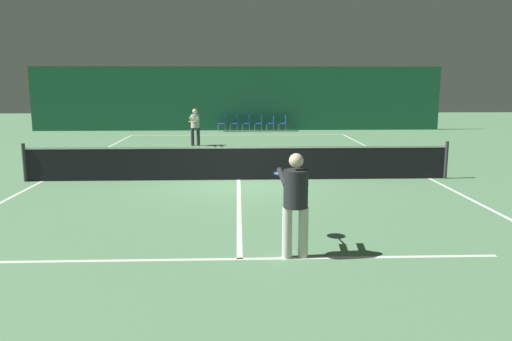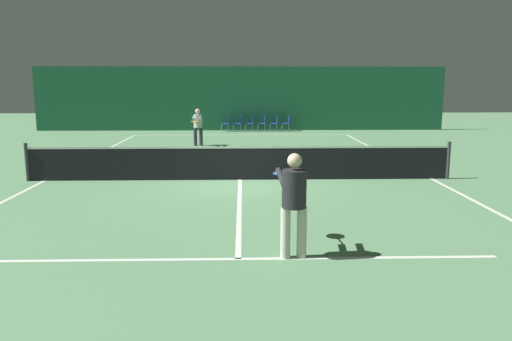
{
  "view_description": "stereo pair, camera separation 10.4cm",
  "coord_description": "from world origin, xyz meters",
  "px_view_note": "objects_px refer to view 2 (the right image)",
  "views": [
    {
      "loc": [
        -0.02,
        -13.89,
        2.77
      ],
      "look_at": [
        0.35,
        -3.85,
        0.96
      ],
      "focal_mm": 35.0,
      "sensor_mm": 36.0,
      "label": 1
    },
    {
      "loc": [
        0.08,
        -13.9,
        2.77
      ],
      "look_at": [
        0.35,
        -3.85,
        0.96
      ],
      "focal_mm": 35.0,
      "sensor_mm": 36.0,
      "label": 2
    }
  ],
  "objects_px": {
    "courtside_chair_0": "(226,123)",
    "courtside_chair_1": "(238,122)",
    "player_near": "(293,197)",
    "player_far": "(198,124)",
    "courtside_chair_3": "(263,122)",
    "courtside_chair_5": "(287,122)",
    "tennis_net": "(240,162)",
    "courtside_chair_4": "(275,122)",
    "courtside_chair_2": "(251,122)"
  },
  "relations": [
    {
      "from": "courtside_chair_3",
      "to": "courtside_chair_0",
      "type": "bearing_deg",
      "value": -90.0
    },
    {
      "from": "player_far",
      "to": "player_near",
      "type": "bearing_deg",
      "value": 12.97
    },
    {
      "from": "tennis_net",
      "to": "courtside_chair_5",
      "type": "relative_size",
      "value": 14.29
    },
    {
      "from": "tennis_net",
      "to": "courtside_chair_2",
      "type": "xyz_separation_m",
      "value": [
        0.52,
        13.9,
        -0.03
      ]
    },
    {
      "from": "player_near",
      "to": "courtside_chair_2",
      "type": "relative_size",
      "value": 1.99
    },
    {
      "from": "courtside_chair_3",
      "to": "courtside_chair_5",
      "type": "relative_size",
      "value": 1.0
    },
    {
      "from": "player_near",
      "to": "courtside_chair_5",
      "type": "relative_size",
      "value": 1.99
    },
    {
      "from": "tennis_net",
      "to": "courtside_chair_3",
      "type": "distance_m",
      "value": 13.95
    },
    {
      "from": "player_near",
      "to": "courtside_chair_1",
      "type": "bearing_deg",
      "value": -3.32
    },
    {
      "from": "player_near",
      "to": "courtside_chair_0",
      "type": "relative_size",
      "value": 1.99
    },
    {
      "from": "courtside_chair_5",
      "to": "courtside_chair_1",
      "type": "bearing_deg",
      "value": -90.0
    },
    {
      "from": "courtside_chair_2",
      "to": "courtside_chair_3",
      "type": "distance_m",
      "value": 0.68
    },
    {
      "from": "tennis_net",
      "to": "courtside_chair_2",
      "type": "height_order",
      "value": "tennis_net"
    },
    {
      "from": "courtside_chair_0",
      "to": "courtside_chair_2",
      "type": "distance_m",
      "value": 1.35
    },
    {
      "from": "player_far",
      "to": "courtside_chair_3",
      "type": "relative_size",
      "value": 1.89
    },
    {
      "from": "courtside_chair_1",
      "to": "courtside_chair_4",
      "type": "relative_size",
      "value": 1.0
    },
    {
      "from": "player_far",
      "to": "courtside_chair_2",
      "type": "xyz_separation_m",
      "value": [
        2.37,
        6.27,
        -0.44
      ]
    },
    {
      "from": "player_near",
      "to": "player_far",
      "type": "relative_size",
      "value": 1.05
    },
    {
      "from": "player_near",
      "to": "courtside_chair_3",
      "type": "bearing_deg",
      "value": -7.15
    },
    {
      "from": "courtside_chair_4",
      "to": "courtside_chair_3",
      "type": "bearing_deg",
      "value": -90.0
    },
    {
      "from": "courtside_chair_5",
      "to": "courtside_chair_2",
      "type": "bearing_deg",
      "value": -90.0
    },
    {
      "from": "courtside_chair_5",
      "to": "courtside_chair_3",
      "type": "bearing_deg",
      "value": -90.0
    },
    {
      "from": "player_far",
      "to": "courtside_chair_2",
      "type": "bearing_deg",
      "value": 161.16
    },
    {
      "from": "courtside_chair_0",
      "to": "courtside_chair_3",
      "type": "xyz_separation_m",
      "value": [
        2.03,
        0.0,
        0.0
      ]
    },
    {
      "from": "courtside_chair_1",
      "to": "courtside_chair_3",
      "type": "xyz_separation_m",
      "value": [
        1.35,
        0.0,
        0.0
      ]
    },
    {
      "from": "courtside_chair_3",
      "to": "courtside_chair_4",
      "type": "bearing_deg",
      "value": 90.0
    },
    {
      "from": "player_near",
      "to": "courtside_chair_2",
      "type": "height_order",
      "value": "player_near"
    },
    {
      "from": "tennis_net",
      "to": "player_near",
      "type": "xyz_separation_m",
      "value": [
        0.87,
        -6.31,
        0.47
      ]
    },
    {
      "from": "player_near",
      "to": "courtside_chair_3",
      "type": "height_order",
      "value": "player_near"
    },
    {
      "from": "player_near",
      "to": "courtside_chair_3",
      "type": "distance_m",
      "value": 20.21
    },
    {
      "from": "player_near",
      "to": "courtside_chair_1",
      "type": "distance_m",
      "value": 20.23
    },
    {
      "from": "tennis_net",
      "to": "player_near",
      "type": "bearing_deg",
      "value": -82.11
    },
    {
      "from": "player_far",
      "to": "courtside_chair_0",
      "type": "distance_m",
      "value": 6.36
    },
    {
      "from": "courtside_chair_4",
      "to": "courtside_chair_5",
      "type": "distance_m",
      "value": 0.68
    },
    {
      "from": "tennis_net",
      "to": "courtside_chair_1",
      "type": "relative_size",
      "value": 14.29
    },
    {
      "from": "courtside_chair_1",
      "to": "courtside_chair_3",
      "type": "distance_m",
      "value": 1.35
    },
    {
      "from": "courtside_chair_2",
      "to": "courtside_chair_4",
      "type": "relative_size",
      "value": 1.0
    },
    {
      "from": "player_far",
      "to": "courtside_chair_3",
      "type": "xyz_separation_m",
      "value": [
        3.05,
        6.27,
        -0.44
      ]
    },
    {
      "from": "courtside_chair_0",
      "to": "courtside_chair_1",
      "type": "bearing_deg",
      "value": 90.0
    },
    {
      "from": "courtside_chair_0",
      "to": "courtside_chair_3",
      "type": "height_order",
      "value": "same"
    },
    {
      "from": "courtside_chair_0",
      "to": "courtside_chair_2",
      "type": "xyz_separation_m",
      "value": [
        1.35,
        0.0,
        0.0
      ]
    },
    {
      "from": "courtside_chair_4",
      "to": "courtside_chair_5",
      "type": "height_order",
      "value": "same"
    },
    {
      "from": "player_far",
      "to": "courtside_chair_5",
      "type": "xyz_separation_m",
      "value": [
        4.4,
        6.27,
        -0.44
      ]
    },
    {
      "from": "courtside_chair_0",
      "to": "courtside_chair_2",
      "type": "relative_size",
      "value": 1.0
    },
    {
      "from": "player_far",
      "to": "courtside_chair_4",
      "type": "relative_size",
      "value": 1.89
    },
    {
      "from": "player_near",
      "to": "player_far",
      "type": "height_order",
      "value": "player_near"
    },
    {
      "from": "courtside_chair_1",
      "to": "courtside_chair_0",
      "type": "bearing_deg",
      "value": -90.0
    },
    {
      "from": "player_far",
      "to": "courtside_chair_0",
      "type": "bearing_deg",
      "value": 172.64
    },
    {
      "from": "courtside_chair_4",
      "to": "courtside_chair_1",
      "type": "bearing_deg",
      "value": -90.0
    },
    {
      "from": "tennis_net",
      "to": "player_far",
      "type": "bearing_deg",
      "value": 103.63
    }
  ]
}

